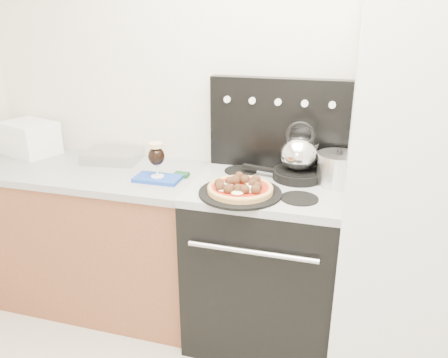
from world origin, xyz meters
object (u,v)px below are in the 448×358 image
(oven_mitt, at_px, (158,179))
(pizza, at_px, (240,187))
(fridge, at_px, (415,195))
(pizza_pan, at_px, (240,193))
(stock_pot, at_px, (338,170))
(skillet, at_px, (298,175))
(stove_body, at_px, (264,265))
(tea_kettle, at_px, (299,150))
(toaster_oven, at_px, (30,138))
(base_cabinet, at_px, (91,238))
(beer_glass, at_px, (157,160))

(oven_mitt, height_order, pizza, pizza)
(fridge, distance_m, pizza, 0.82)
(pizza_pan, height_order, stock_pot, stock_pot)
(pizza, bearing_deg, skillet, 49.93)
(stock_pot, bearing_deg, stove_body, -164.41)
(oven_mitt, relative_size, tea_kettle, 1.12)
(stove_body, height_order, oven_mitt, oven_mitt)
(toaster_oven, relative_size, skillet, 1.23)
(toaster_oven, bearing_deg, base_cabinet, 1.10)
(pizza_pan, xyz_separation_m, stock_pot, (0.44, 0.26, 0.07))
(fridge, relative_size, oven_mitt, 7.73)
(beer_glass, bearing_deg, oven_mitt, 0.00)
(stove_body, relative_size, pizza_pan, 2.18)
(fridge, xyz_separation_m, pizza, (-0.80, -0.14, 0.01))
(base_cabinet, xyz_separation_m, pizza_pan, (1.00, -0.19, 0.50))
(pizza, bearing_deg, stove_body, 58.49)
(beer_glass, height_order, pizza_pan, beer_glass)
(beer_glass, distance_m, tea_kettle, 0.75)
(toaster_oven, xyz_separation_m, stock_pot, (1.90, -0.07, -0.01))
(pizza, bearing_deg, oven_mitt, 167.34)
(pizza, height_order, tea_kettle, tea_kettle)
(fridge, distance_m, skillet, 0.58)
(oven_mitt, xyz_separation_m, beer_glass, (0.00, 0.00, 0.11))
(base_cabinet, height_order, pizza_pan, pizza_pan)
(toaster_oven, xyz_separation_m, beer_glass, (0.97, -0.22, 0.01))
(base_cabinet, bearing_deg, beer_glass, -9.29)
(pizza_pan, bearing_deg, stove_body, 58.49)
(stove_body, xyz_separation_m, toaster_oven, (-1.56, 0.16, 0.56))
(pizza_pan, height_order, pizza, pizza)
(tea_kettle, bearing_deg, pizza_pan, -126.58)
(skillet, bearing_deg, stock_pot, -6.46)
(oven_mitt, distance_m, pizza, 0.50)
(base_cabinet, height_order, stove_body, stove_body)
(fridge, bearing_deg, beer_glass, -178.44)
(beer_glass, bearing_deg, fridge, 1.56)
(skillet, height_order, stock_pot, stock_pot)
(pizza, relative_size, stock_pot, 1.51)
(toaster_oven, height_order, pizza, toaster_oven)
(tea_kettle, distance_m, stock_pot, 0.22)
(base_cabinet, bearing_deg, stock_pot, 2.78)
(base_cabinet, xyz_separation_m, skillet, (1.24, 0.09, 0.51))
(stove_body, height_order, tea_kettle, tea_kettle)
(base_cabinet, bearing_deg, pizza, -10.92)
(oven_mitt, relative_size, stock_pot, 1.17)
(skillet, bearing_deg, fridge, -14.30)
(pizza_pan, relative_size, skillet, 1.53)
(tea_kettle, bearing_deg, oven_mitt, -162.67)
(toaster_oven, distance_m, pizza, 1.49)
(base_cabinet, relative_size, beer_glass, 7.61)
(stove_body, distance_m, skillet, 0.54)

